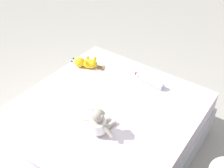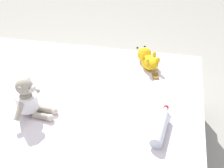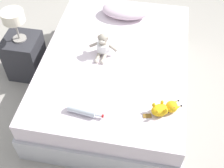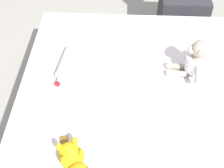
{
  "view_description": "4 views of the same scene",
  "coord_description": "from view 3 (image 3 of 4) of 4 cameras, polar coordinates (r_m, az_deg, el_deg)",
  "views": [
    {
      "loc": [
        -1.0,
        1.05,
        2.01
      ],
      "look_at": [
        0.1,
        -0.45,
        0.56
      ],
      "focal_mm": 42.95,
      "sensor_mm": 36.0,
      "label": 1
    },
    {
      "loc": [
        -1.45,
        -0.71,
        1.73
      ],
      "look_at": [
        0.07,
        -0.42,
        0.63
      ],
      "focal_mm": 52.76,
      "sensor_mm": 36.0,
      "label": 2
    },
    {
      "loc": [
        0.34,
        -2.07,
        2.51
      ],
      "look_at": [
        0.04,
        -0.41,
        0.56
      ],
      "focal_mm": 47.17,
      "sensor_mm": 36.0,
      "label": 3
    },
    {
      "loc": [
        1.25,
        -0.39,
        1.83
      ],
      "look_at": [
        0.06,
        -0.44,
        0.58
      ],
      "focal_mm": 52.47,
      "sensor_mm": 36.0,
      "label": 4
    }
  ],
  "objects": [
    {
      "name": "ground_plane",
      "position": [
        3.27,
        0.58,
        -0.89
      ],
      "size": [
        16.0,
        16.0,
        0.0
      ],
      "primitive_type": "plane",
      "color": "#9E998E"
    },
    {
      "name": "nightstand",
      "position": [
        3.41,
        -16.49,
        5.2
      ],
      "size": [
        0.37,
        0.37,
        0.5
      ],
      "color": "#2D2D33",
      "rests_on": "ground_plane"
    },
    {
      "name": "glass_bottle",
      "position": [
        2.44,
        -5.72,
        -5.2
      ],
      "size": [
        0.31,
        0.09,
        0.07
      ],
      "color": "silver",
      "rests_on": "bed"
    },
    {
      "name": "bedside_lamp",
      "position": [
        3.09,
        -18.61,
        12.07
      ],
      "size": [
        0.22,
        0.22,
        0.34
      ],
      "color": "gray",
      "rests_on": "nightstand"
    },
    {
      "name": "plush_yellow_creature",
      "position": [
        2.47,
        10.24,
        -4.67
      ],
      "size": [
        0.31,
        0.2,
        0.1
      ],
      "color": "yellow",
      "rests_on": "bed"
    },
    {
      "name": "plush_monkey",
      "position": [
        2.87,
        -1.78,
        7.34
      ],
      "size": [
        0.29,
        0.23,
        0.24
      ],
      "color": "#9E9384",
      "rests_on": "bed"
    },
    {
      "name": "bed",
      "position": [
        3.09,
        0.61,
        2.05
      ],
      "size": [
        1.44,
        1.98,
        0.5
      ],
      "color": "#B2B2B7",
      "rests_on": "ground_plane"
    },
    {
      "name": "pillow",
      "position": [
        3.37,
        2.56,
        14.1
      ],
      "size": [
        0.52,
        0.31,
        0.14
      ],
      "color": "silver",
      "rests_on": "bed"
    }
  ]
}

